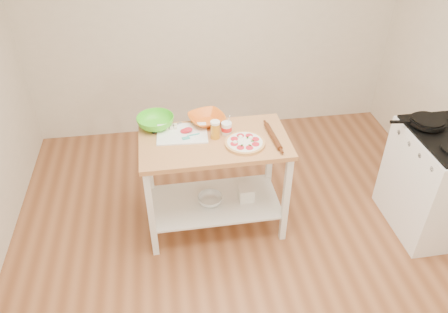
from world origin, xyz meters
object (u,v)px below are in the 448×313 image
knife (163,129)px  rolling_pin (273,136)px  pizza (245,143)px  prep_island (215,165)px  shelf_glass_bowl (210,200)px  orange_bowl (207,119)px  yogurt_tub (227,128)px  skillet (427,122)px  spatula (190,136)px  gas_stove (440,181)px  cutting_board (182,133)px  green_bowl (156,122)px  beer_pint (215,130)px  shelf_bin (246,193)px

knife → rolling_pin: rolling_pin is taller
pizza → rolling_pin: 0.24m
knife → prep_island: bearing=-51.4°
shelf_glass_bowl → orange_bowl: bearing=86.3°
yogurt_tub → rolling_pin: bearing=-19.6°
skillet → spatula: skillet is taller
gas_stove → spatula: 2.14m
cutting_board → yogurt_tub: (0.35, -0.05, 0.04)m
prep_island → cutting_board: size_ratio=2.84×
green_bowl → beer_pint: 0.52m
green_bowl → yogurt_tub: 0.59m
gas_stove → spatula: size_ratio=7.57×
prep_island → shelf_glass_bowl: (-0.04, -0.01, -0.36)m
prep_island → rolling_pin: bearing=-6.0°
pizza → spatula: 0.44m
knife → shelf_bin: 0.91m
green_bowl → rolling_pin: size_ratio=0.86×
pizza → beer_pint: (-0.21, 0.13, 0.06)m
rolling_pin → skillet: bearing=-2.8°
beer_pint → rolling_pin: bearing=-10.1°
orange_bowl → green_bowl: (-0.42, 0.00, 0.01)m
pizza → orange_bowl: orange_bowl is taller
cutting_board → spatula: cutting_board is taller
pizza → beer_pint: beer_pint is taller
pizza → knife: size_ratio=1.25×
prep_island → orange_bowl: 0.39m
knife → shelf_glass_bowl: (0.34, -0.21, -0.62)m
cutting_board → green_bowl: size_ratio=1.38×
prep_island → yogurt_tub: yogurt_tub is taller
prep_island → knife: 0.51m
prep_island → gas_stove: gas_stove is taller
green_bowl → shelf_glass_bowl: bearing=-34.9°
beer_pint → shelf_bin: beer_pint is taller
orange_bowl → rolling_pin: (0.49, -0.31, -0.02)m
spatula → beer_pint: (0.20, -0.03, 0.06)m
prep_island → pizza: (0.22, -0.10, 0.27)m
prep_island → pizza: 0.36m
cutting_board → shelf_glass_bowl: 0.66m
rolling_pin → spatula: bearing=170.6°
shelf_glass_bowl → rolling_pin: bearing=-3.9°
gas_stove → beer_pint: size_ratio=7.41×
knife → shelf_glass_bowl: size_ratio=1.15×
pizza → orange_bowl: size_ratio=1.08×
skillet → shelf_bin: size_ratio=3.50×
knife → green_bowl: (-0.06, 0.07, 0.03)m
green_bowl → yogurt_tub: yogurt_tub is taller
prep_island → rolling_pin: (0.46, -0.05, 0.27)m
skillet → green_bowl: 2.19m
green_bowl → prep_island: bearing=-30.9°
skillet → shelf_bin: bearing=-175.8°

